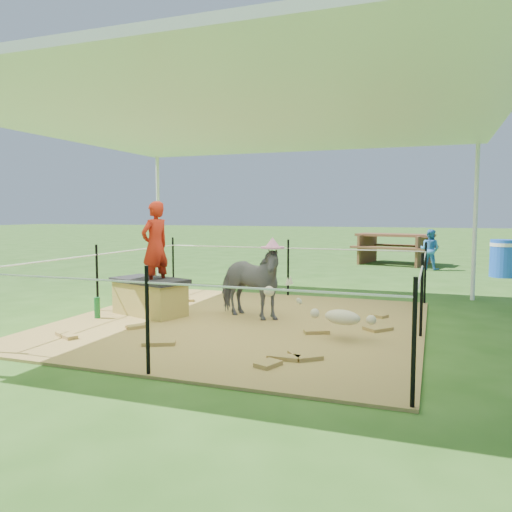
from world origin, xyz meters
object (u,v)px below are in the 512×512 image
(green_bottle, at_px, (97,308))
(trash_barrel, at_px, (503,258))
(picnic_table_near, at_px, (395,249))
(pony, at_px, (248,282))
(foal, at_px, (342,314))
(woman, at_px, (155,239))
(straw_bale, at_px, (150,298))
(distant_person, at_px, (430,250))

(green_bottle, distance_m, trash_barrel, 9.01)
(picnic_table_near, bearing_deg, trash_barrel, -26.41)
(trash_barrel, bearing_deg, pony, -121.66)
(picnic_table_near, bearing_deg, pony, -85.49)
(foal, bearing_deg, pony, 168.63)
(woman, bearing_deg, green_bottle, -37.33)
(pony, height_order, picnic_table_near, pony)
(green_bottle, xyz_separation_m, foal, (3.34, -0.01, 0.14))
(woman, xyz_separation_m, picnic_table_near, (2.59, 8.57, -0.67))
(straw_bale, relative_size, green_bottle, 3.60)
(pony, bearing_deg, woman, 119.99)
(trash_barrel, bearing_deg, green_bottle, -129.85)
(trash_barrel, bearing_deg, distant_person, 148.90)
(green_bottle, distance_m, pony, 2.09)
(pony, relative_size, trash_barrel, 1.36)
(woman, distance_m, green_bottle, 1.22)
(green_bottle, xyz_separation_m, trash_barrel, (5.77, 6.91, 0.25))
(green_bottle, bearing_deg, picnic_table_near, 70.23)
(green_bottle, bearing_deg, straw_bale, 39.29)
(woman, xyz_separation_m, foal, (2.69, -0.46, -0.79))
(pony, distance_m, picnic_table_near, 8.43)
(foal, distance_m, trash_barrel, 7.34)
(straw_bale, bearing_deg, distant_person, 63.80)
(straw_bale, xyz_separation_m, pony, (1.39, 0.25, 0.26))
(pony, distance_m, foal, 1.58)
(foal, height_order, distant_person, distant_person)
(woman, height_order, foal, woman)
(straw_bale, distance_m, pony, 1.43)
(green_bottle, relative_size, foal, 0.28)
(green_bottle, bearing_deg, distant_person, 61.90)
(woman, distance_m, foal, 2.84)
(straw_bale, relative_size, picnic_table_near, 0.50)
(woman, relative_size, picnic_table_near, 0.60)
(distant_person, bearing_deg, trash_barrel, 169.96)
(picnic_table_near, xyz_separation_m, distant_person, (0.95, -1.16, 0.09))
(trash_barrel, bearing_deg, straw_bale, -128.93)
(distant_person, bearing_deg, woman, 85.49)
(picnic_table_near, bearing_deg, green_bottle, -96.35)
(woman, bearing_deg, pony, 118.87)
(foal, xyz_separation_m, trash_barrel, (2.43, 6.92, 0.11))
(foal, bearing_deg, green_bottle, -164.80)
(picnic_table_near, bearing_deg, straw_bale, -94.02)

